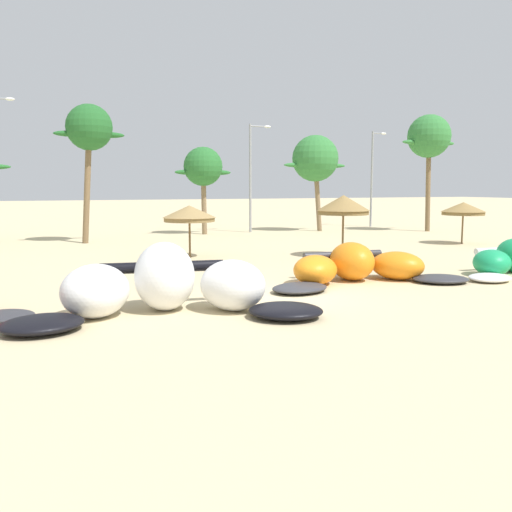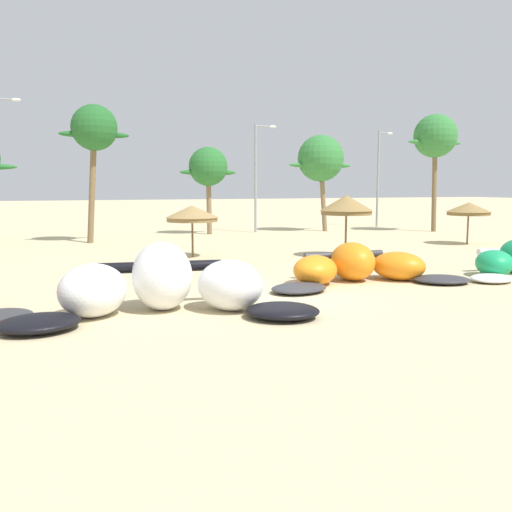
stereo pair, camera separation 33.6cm
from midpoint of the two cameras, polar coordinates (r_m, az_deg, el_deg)
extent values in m
plane|color=beige|center=(17.75, 2.26, -3.94)|extent=(260.00, 260.00, 0.00)
ellipsoid|color=#333338|center=(15.65, -25.21, -5.68)|extent=(1.86, 1.77, 0.25)
ellipsoid|color=black|center=(14.13, -22.02, -6.58)|extent=(2.25, 2.01, 0.38)
ellipsoid|color=white|center=(15.09, -17.00, -3.50)|extent=(2.57, 2.58, 1.42)
ellipsoid|color=white|center=(15.50, -10.11, -2.08)|extent=(1.97, 2.21, 1.92)
ellipsoid|color=white|center=(15.30, -3.06, -3.04)|extent=(2.36, 2.50, 1.42)
ellipsoid|color=black|center=(14.49, 2.44, -5.71)|extent=(2.53, 2.42, 0.38)
cylinder|color=black|center=(16.16, -10.27, -1.13)|extent=(3.54, 0.89, 0.32)
cube|color=black|center=(15.31, -10.06, -2.20)|extent=(1.38, 0.91, 0.04)
ellipsoid|color=#333338|center=(18.02, 4.04, -3.33)|extent=(2.36, 2.02, 0.28)
ellipsoid|color=orange|center=(19.39, 5.69, -1.45)|extent=(2.45, 2.52, 1.04)
ellipsoid|color=orange|center=(20.48, 9.48, -0.54)|extent=(1.65, 2.11, 1.41)
ellipsoid|color=orange|center=(21.00, 14.07, -0.97)|extent=(2.35, 2.51, 1.04)
ellipsoid|color=#333338|center=(20.77, 18.20, -2.27)|extent=(2.46, 2.21, 0.28)
cylinder|color=#333338|center=(21.08, 8.59, 0.10)|extent=(3.24, 0.51, 0.29)
cube|color=#333338|center=(20.31, 9.75, -0.61)|extent=(1.22, 0.80, 0.04)
ellipsoid|color=white|center=(21.70, 22.74, -2.08)|extent=(2.02, 1.82, 0.28)
ellipsoid|color=#199E5B|center=(23.06, 22.95, -0.64)|extent=(2.16, 2.21, 1.02)
cylinder|color=white|center=(24.78, 24.17, 0.54)|extent=(2.98, 0.48, 0.27)
cylinder|color=brown|center=(26.86, -7.27, 1.91)|extent=(0.10, 0.10, 1.95)
cone|color=#9E7F4C|center=(26.77, -7.31, 4.62)|extent=(2.59, 2.59, 0.59)
cylinder|color=olive|center=(26.79, -7.30, 3.77)|extent=(2.46, 2.46, 0.20)
cylinder|color=brown|center=(27.31, 8.68, 2.31)|extent=(0.10, 0.10, 2.27)
cone|color=olive|center=(27.23, 8.74, 5.49)|extent=(2.61, 2.61, 0.76)
cylinder|color=olive|center=(27.25, 8.72, 4.48)|extent=(2.48, 2.48, 0.20)
cylinder|color=brown|center=(35.26, 20.43, 2.76)|extent=(0.10, 0.10, 1.94)
cone|color=olive|center=(35.20, 20.52, 4.80)|extent=(2.60, 2.60, 0.58)
cylinder|color=olive|center=(35.21, 20.49, 4.17)|extent=(2.47, 2.47, 0.20)
cylinder|color=brown|center=(35.04, -17.42, 6.98)|extent=(0.85, 0.36, 6.98)
sphere|color=#236028|center=(35.24, -17.24, 12.67)|extent=(2.77, 2.77, 2.77)
ellipsoid|color=#236028|center=(35.10, -19.05, 11.95)|extent=(1.94, 0.50, 0.36)
ellipsoid|color=#236028|center=(35.33, -15.39, 12.05)|extent=(1.94, 0.50, 0.36)
cylinder|color=#7F6647|center=(39.92, -5.69, 5.76)|extent=(0.42, 0.36, 4.88)
sphere|color=#286B2D|center=(39.93, -5.77, 9.26)|extent=(2.79, 2.79, 2.79)
ellipsoid|color=#286B2D|center=(39.60, -7.33, 8.65)|extent=(1.95, 0.50, 0.36)
ellipsoid|color=#286B2D|center=(40.26, -4.23, 8.66)|extent=(1.95, 0.50, 0.36)
cylinder|color=#7F6647|center=(42.87, 6.19, 6.33)|extent=(0.83, 0.36, 5.60)
sphere|color=#337A38|center=(42.81, 5.96, 10.07)|extent=(3.54, 3.54, 3.54)
ellipsoid|color=#337A38|center=(42.13, 4.23, 9.41)|extent=(2.48, 0.50, 0.36)
ellipsoid|color=#337A38|center=(43.48, 7.61, 9.30)|extent=(2.48, 0.50, 0.36)
cylinder|color=brown|center=(44.33, 17.27, 7.14)|extent=(0.55, 0.36, 7.25)
sphere|color=#337A38|center=(44.43, 17.35, 11.82)|extent=(3.25, 3.25, 3.25)
ellipsoid|color=#337A38|center=(43.58, 15.99, 11.32)|extent=(2.28, 0.50, 0.36)
ellipsoid|color=#337A38|center=(45.23, 18.62, 11.06)|extent=(2.28, 0.50, 0.36)
ellipsoid|color=silver|center=(37.52, -24.48, 14.65)|extent=(0.56, 0.24, 0.20)
cylinder|color=gray|center=(41.49, -0.83, 8.05)|extent=(0.18, 0.18, 8.06)
cylinder|color=gray|center=(42.00, 0.07, 13.35)|extent=(1.40, 0.10, 0.10)
ellipsoid|color=silver|center=(42.27, 0.97, 13.30)|extent=(0.56, 0.24, 0.20)
cylinder|color=gray|center=(48.33, 11.75, 7.81)|extent=(0.18, 0.18, 8.10)
cylinder|color=gray|center=(48.84, 12.41, 12.37)|extent=(1.08, 0.10, 0.10)
ellipsoid|color=silver|center=(49.15, 12.94, 12.32)|extent=(0.56, 0.24, 0.20)
camera|label=1|loc=(0.17, -90.50, -0.06)|focal=38.43mm
camera|label=2|loc=(0.17, 89.50, 0.06)|focal=38.43mm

